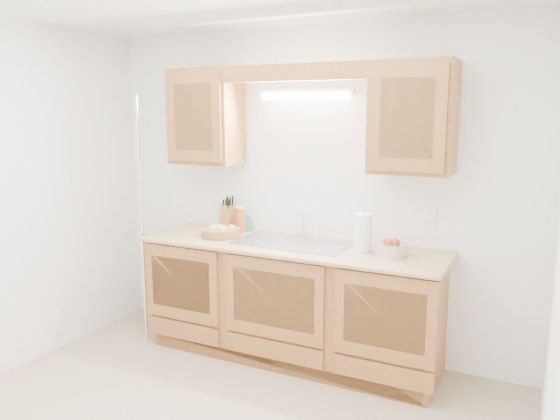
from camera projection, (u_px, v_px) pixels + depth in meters
The scene contains 17 objects.
room at pixel (198, 227), 2.95m from camera, with size 3.52×3.50×2.50m.
base_cabinets at pixel (292, 302), 4.15m from camera, with size 2.20×0.60×0.86m, color #A76B31.
countertop at pixel (291, 246), 4.06m from camera, with size 2.30×0.63×0.04m, color tan.
upper_cabinet_left at pixel (207, 117), 4.38m from camera, with size 0.55×0.33×0.75m, color #A76B31.
upper_cabinet_right at pixel (413, 118), 3.66m from camera, with size 0.55×0.33×0.75m, color #A76B31.
valance at pixel (292, 72), 3.84m from camera, with size 2.20×0.05×0.12m, color #A76B31.
fluorescent_fixture at pixel (305, 94), 4.06m from camera, with size 0.76×0.08×0.08m.
sink at pixel (293, 252), 4.08m from camera, with size 0.84×0.46×0.36m.
wire_shelf_pole at pixel (142, 222), 4.34m from camera, with size 0.03×0.03×2.00m, color silver.
outlet_plate at pixel (431, 214), 3.86m from camera, with size 0.08×0.01×0.12m, color white.
fruit_basket at pixel (221, 231), 4.29m from camera, with size 0.39×0.39×0.10m.
knife_block at pixel (227, 217), 4.53m from camera, with size 0.13×0.18×0.29m.
orange_canister at pixel (240, 219), 4.42m from camera, with size 0.08×0.08×0.21m.
soap_bottle at pixel (245, 221), 4.49m from camera, with size 0.08×0.08×0.17m, color #236EB3.
sponge at pixel (246, 229), 4.51m from camera, with size 0.12×0.08×0.02m.
paper_towel at pixel (363, 233), 3.82m from camera, with size 0.16×0.16×0.32m.
apple_bowl at pixel (391, 248), 3.71m from camera, with size 0.23×0.23×0.12m.
Camera 1 is at (1.68, -2.38, 1.87)m, focal length 35.00 mm.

